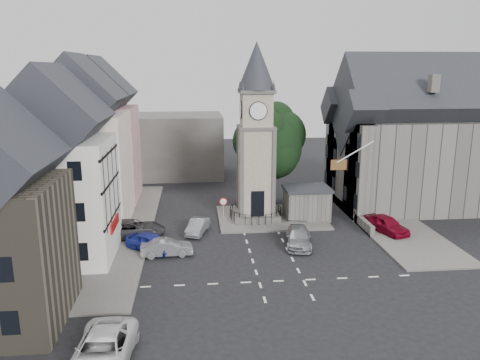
{
  "coord_description": "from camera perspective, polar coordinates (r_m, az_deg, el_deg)",
  "views": [
    {
      "loc": [
        -5.58,
        -34.03,
        13.88
      ],
      "look_at": [
        -1.76,
        5.0,
        4.52
      ],
      "focal_mm": 35.0,
      "sensor_mm": 36.0,
      "label": 1
    }
  ],
  "objects": [
    {
      "name": "van_sw_white",
      "position": [
        24.45,
        -16.48,
        -19.53
      ],
      "size": [
        3.0,
        5.93,
        1.61
      ],
      "primitive_type": "imported",
      "rotation": [
        0.0,
        0.0,
        -0.06
      ],
      "color": "silver",
      "rests_on": "ground"
    },
    {
      "name": "car_west_blue",
      "position": [
        37.3,
        -10.81,
        -7.48
      ],
      "size": [
        4.46,
        3.9,
        1.45
      ],
      "primitive_type": "imported",
      "rotation": [
        0.0,
        0.0,
        0.94
      ],
      "color": "navy",
      "rests_on": "ground"
    },
    {
      "name": "terrace_cream",
      "position": [
        43.8,
        -18.62,
        3.12
      ],
      "size": [
        8.1,
        7.6,
        12.8
      ],
      "color": "beige",
      "rests_on": "ground"
    },
    {
      "name": "clock_tower",
      "position": [
        42.78,
        1.97,
        5.67
      ],
      "size": [
        4.86,
        4.86,
        16.25
      ],
      "color": "#4C4944",
      "rests_on": "ground"
    },
    {
      "name": "east_boundary_wall",
      "position": [
        48.35,
        12.47,
        -3.04
      ],
      "size": [
        0.4,
        16.0,
        0.9
      ],
      "primitive_type": "cube",
      "color": "#56544F",
      "rests_on": "ground"
    },
    {
      "name": "stone_shelter",
      "position": [
        44.55,
        8.12,
        -2.79
      ],
      "size": [
        4.3,
        3.3,
        3.08
      ],
      "color": "#56544F",
      "rests_on": "ground"
    },
    {
      "name": "pavement_east",
      "position": [
        47.61,
        16.39,
        -4.01
      ],
      "size": [
        6.0,
        26.0,
        0.14
      ],
      "primitive_type": "cube",
      "color": "#595651",
      "rests_on": "ground"
    },
    {
      "name": "road_markings",
      "position": [
        32.22,
        5.06,
        -12.15
      ],
      "size": [
        20.0,
        8.0,
        0.01
      ],
      "primitive_type": "cube",
      "color": "silver",
      "rests_on": "ground"
    },
    {
      "name": "car_east_red",
      "position": [
        42.56,
        17.4,
        -5.17
      ],
      "size": [
        3.25,
        4.84,
        1.53
      ],
      "primitive_type": "imported",
      "rotation": [
        0.0,
        0.0,
        0.35
      ],
      "color": "maroon",
      "rests_on": "ground"
    },
    {
      "name": "warning_sign_post",
      "position": [
        41.28,
        -2.05,
        -3.28
      ],
      "size": [
        0.7,
        0.19,
        2.85
      ],
      "color": "black",
      "rests_on": "ground"
    },
    {
      "name": "pedestrian",
      "position": [
        44.82,
        13.85,
        -3.96
      ],
      "size": [
        0.69,
        0.64,
        1.59
      ],
      "primitive_type": "imported",
      "rotation": [
        0.0,
        0.0,
        3.72
      ],
      "color": "#A49B87",
      "rests_on": "ground"
    },
    {
      "name": "ground",
      "position": [
        37.18,
        3.5,
        -8.53
      ],
      "size": [
        120.0,
        120.0,
        0.0
      ],
      "primitive_type": "plane",
      "color": "black",
      "rests_on": "ground"
    },
    {
      "name": "car_island_silver",
      "position": [
        40.75,
        -5.19,
        -5.63
      ],
      "size": [
        2.31,
        3.97,
        1.24
      ],
      "primitive_type": "imported",
      "rotation": [
        0.0,
        0.0,
        -0.28
      ],
      "color": "gray",
      "rests_on": "ground"
    },
    {
      "name": "terrace_pink",
      "position": [
        51.53,
        -16.68,
        4.71
      ],
      "size": [
        8.1,
        7.6,
        12.8
      ],
      "color": "#B37B83",
      "rests_on": "ground"
    },
    {
      "name": "backdrop_west",
      "position": [
        63.14,
        -11.38,
        4.15
      ],
      "size": [
        20.0,
        10.0,
        8.0
      ],
      "primitive_type": "cube",
      "color": "#4C4944",
      "rests_on": "ground"
    },
    {
      "name": "central_island",
      "position": [
        44.81,
        3.79,
        -4.55
      ],
      "size": [
        10.0,
        8.0,
        0.16
      ],
      "primitive_type": "cube",
      "color": "#595651",
      "rests_on": "ground"
    },
    {
      "name": "car_west_grey",
      "position": [
        40.43,
        -13.06,
        -5.86
      ],
      "size": [
        5.74,
        2.96,
        1.55
      ],
      "primitive_type": "imported",
      "rotation": [
        0.0,
        0.0,
        1.64
      ],
      "color": "#343436",
      "rests_on": "ground"
    },
    {
      "name": "car_west_silver",
      "position": [
        36.31,
        -8.92,
        -8.13
      ],
      "size": [
        4.01,
        1.62,
        1.29
      ],
      "primitive_type": "imported",
      "rotation": [
        0.0,
        0.0,
        1.64
      ],
      "color": "gray",
      "rests_on": "ground"
    },
    {
      "name": "pavement_west",
      "position": [
        42.91,
        -14.63,
        -5.81
      ],
      "size": [
        6.0,
        30.0,
        0.14
      ],
      "primitive_type": "cube",
      "color": "#595651",
      "rests_on": "ground"
    },
    {
      "name": "flagpole",
      "position": [
        40.97,
        13.88,
        3.36
      ],
      "size": [
        3.68,
        0.1,
        2.74
      ],
      "color": "white",
      "rests_on": "ground"
    },
    {
      "name": "east_building",
      "position": [
        50.34,
        19.41,
        3.95
      ],
      "size": [
        14.4,
        11.4,
        12.6
      ],
      "color": "#56544F",
      "rests_on": "ground"
    },
    {
      "name": "car_island_east",
      "position": [
        38.15,
        7.14,
        -6.93
      ],
      "size": [
        2.69,
        4.98,
        1.37
      ],
      "primitive_type": "imported",
      "rotation": [
        0.0,
        0.0,
        -0.17
      ],
      "color": "gray",
      "rests_on": "ground"
    },
    {
      "name": "town_tree",
      "position": [
        48.14,
        3.55,
        5.14
      ],
      "size": [
        7.2,
        7.2,
        10.8
      ],
      "color": "black",
      "rests_on": "ground"
    },
    {
      "name": "terrace_tudor",
      "position": [
        36.28,
        -21.31,
        0.24
      ],
      "size": [
        8.1,
        7.6,
        12.0
      ],
      "color": "silver",
      "rests_on": "ground"
    }
  ]
}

